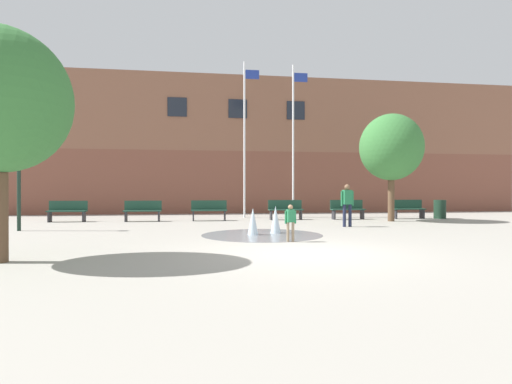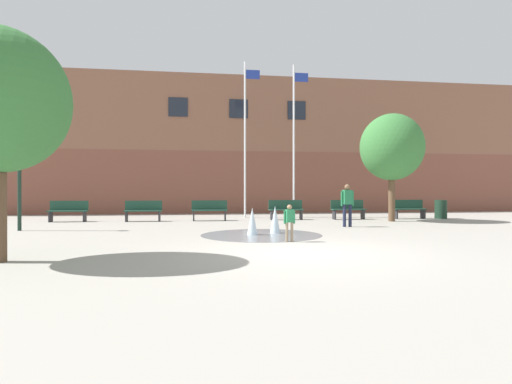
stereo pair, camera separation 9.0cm
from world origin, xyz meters
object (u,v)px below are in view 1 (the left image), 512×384
at_px(lamp_post_left_lane, 19,156).
at_px(park_bench_near_trashcan, 347,209).
at_px(park_bench_center, 209,210).
at_px(street_tree_near_building, 391,147).
at_px(trash_can, 440,209).
at_px(street_tree_foreground, 0,101).
at_px(flagpole_right, 294,136).
at_px(park_bench_far_right, 408,209).
at_px(adult_in_red, 347,202).
at_px(park_bench_left_of_flagpoles, 143,210).
at_px(child_with_pink_shirt, 290,220).
at_px(park_bench_far_left, 67,211).
at_px(park_bench_under_right_flagpole, 286,209).
at_px(flagpole_left, 245,135).

bearing_deg(lamp_post_left_lane, park_bench_near_trashcan, 15.57).
relative_size(park_bench_center, park_bench_near_trashcan, 1.00).
bearing_deg(park_bench_center, street_tree_near_building, -10.56).
height_order(trash_can, street_tree_foreground, street_tree_foreground).
xyz_separation_m(lamp_post_left_lane, street_tree_foreground, (2.28, -6.25, 0.55)).
bearing_deg(street_tree_near_building, flagpole_right, 137.15).
bearing_deg(lamp_post_left_lane, flagpole_right, 26.95).
xyz_separation_m(park_bench_near_trashcan, lamp_post_left_lane, (-12.94, -3.61, 2.04)).
height_order(park_bench_far_right, adult_in_red, adult_in_red).
distance_m(park_bench_far_right, street_tree_near_building, 3.49).
relative_size(park_bench_left_of_flagpoles, child_with_pink_shirt, 1.62).
xyz_separation_m(park_bench_far_right, child_with_pink_shirt, (-7.57, -7.67, 0.10)).
height_order(park_bench_near_trashcan, street_tree_foreground, street_tree_foreground).
bearing_deg(park_bench_far_left, park_bench_near_trashcan, -1.06).
xyz_separation_m(park_bench_center, lamp_post_left_lane, (-6.45, -3.63, 2.04)).
xyz_separation_m(park_bench_under_right_flagpole, flagpole_left, (-1.70, 1.74, 3.67)).
relative_size(park_bench_far_right, lamp_post_left_lane, 0.42).
relative_size(park_bench_left_of_flagpoles, park_bench_under_right_flagpole, 1.00).
relative_size(park_bench_left_of_flagpoles, park_bench_far_right, 1.00).
distance_m(park_bench_far_left, street_tree_foreground, 10.59).
bearing_deg(park_bench_near_trashcan, park_bench_far_right, -0.57).
bearing_deg(lamp_post_left_lane, park_bench_under_right_flagpole, 20.58).
height_order(flagpole_right, trash_can, flagpole_right).
xyz_separation_m(child_with_pink_shirt, flagpole_right, (2.40, 9.59, 3.55)).
bearing_deg(street_tree_near_building, park_bench_under_right_flagpole, 160.04).
distance_m(flagpole_left, street_tree_foreground, 13.24).
bearing_deg(park_bench_under_right_flagpole, flagpole_right, 65.09).
distance_m(park_bench_center, park_bench_far_right, 9.52).
height_order(park_bench_far_left, park_bench_near_trashcan, same).
bearing_deg(flagpole_left, street_tree_near_building, -28.67).
bearing_deg(flagpole_right, trash_can, -17.61).
relative_size(park_bench_near_trashcan, lamp_post_left_lane, 0.42).
xyz_separation_m(park_bench_under_right_flagpole, park_bench_far_right, (5.98, -0.18, 0.00)).
bearing_deg(street_tree_foreground, trash_can, 32.27).
relative_size(park_bench_far_left, street_tree_near_building, 0.34).
distance_m(park_bench_far_left, trash_can, 17.15).
relative_size(park_bench_left_of_flagpoles, trash_can, 1.78).
bearing_deg(child_with_pink_shirt, adult_in_red, -146.84).
relative_size(park_bench_far_right, child_with_pink_shirt, 1.62).
height_order(park_bench_far_right, street_tree_foreground, street_tree_foreground).
xyz_separation_m(park_bench_far_left, park_bench_under_right_flagpole, (9.63, -0.09, 0.00)).
xyz_separation_m(park_bench_near_trashcan, child_with_pink_shirt, (-4.54, -7.70, 0.10)).
relative_size(park_bench_center, child_with_pink_shirt, 1.62).
bearing_deg(street_tree_foreground, flagpole_left, 62.89).
bearing_deg(street_tree_near_building, trash_can, 21.25).
relative_size(park_bench_near_trashcan, park_bench_far_right, 1.00).
relative_size(park_bench_center, park_bench_under_right_flagpole, 1.00).
distance_m(park_bench_left_of_flagpoles, park_bench_far_right, 12.41).
relative_size(park_bench_near_trashcan, street_tree_foreground, 0.36).
bearing_deg(park_bench_left_of_flagpoles, park_bench_far_left, 175.92).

